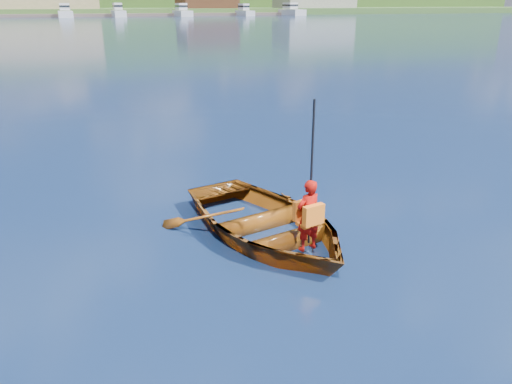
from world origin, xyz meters
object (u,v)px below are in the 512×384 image
(rowboat, at_px, (265,222))
(child_paddler, at_px, (308,214))
(dock, at_px, (36,16))
(marina_yachts, at_px, (68,12))

(rowboat, xyz_separation_m, child_paddler, (0.33, -0.85, 0.43))
(rowboat, distance_m, dock, 148.26)
(child_paddler, bearing_deg, rowboat, 111.55)
(dock, relative_size, marina_yachts, 1.14)
(rowboat, xyz_separation_m, marina_yachts, (0.58, 143.40, 1.09))
(dock, bearing_deg, child_paddler, -86.88)
(child_paddler, xyz_separation_m, marina_yachts, (0.25, 144.24, 0.66))
(dock, bearing_deg, rowboat, -86.99)
(rowboat, height_order, marina_yachts, marina_yachts)
(marina_yachts, bearing_deg, child_paddler, -90.10)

